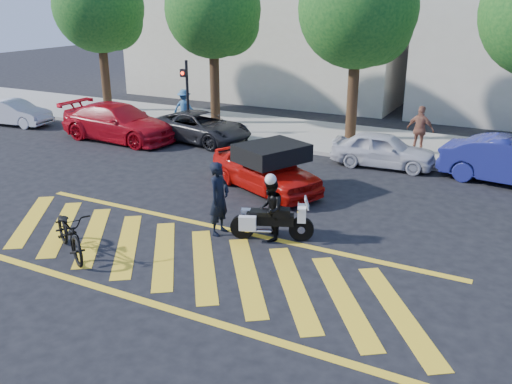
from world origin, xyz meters
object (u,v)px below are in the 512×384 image
at_px(officer_bike, 219,199).
at_px(parked_far_left, 15,113).
at_px(police_motorcycle, 271,221).
at_px(parked_left, 119,122).
at_px(parked_mid_left, 201,127).
at_px(bicycle, 70,232).
at_px(officer_moto, 270,210).
at_px(parked_mid_right, 383,150).
at_px(red_convertible, 266,169).

bearing_deg(officer_bike, parked_far_left, 68.07).
bearing_deg(police_motorcycle, parked_left, 127.18).
xyz_separation_m(police_motorcycle, parked_left, (-9.93, 6.00, 0.26)).
xyz_separation_m(parked_far_left, parked_mid_left, (9.37, 1.40, 0.03)).
height_order(bicycle, parked_mid_left, parked_mid_left).
height_order(officer_bike, officer_moto, officer_bike).
distance_m(officer_bike, parked_mid_right, 7.89).
height_order(parked_left, parked_mid_left, parked_left).
height_order(red_convertible, parked_mid_left, red_convertible).
height_order(red_convertible, parked_mid_right, red_convertible).
xyz_separation_m(officer_bike, parked_mid_right, (2.14, 7.59, -0.33)).
xyz_separation_m(parked_mid_left, parked_mid_right, (7.60, 0.00, -0.00)).
bearing_deg(parked_left, police_motorcycle, -119.77).
bearing_deg(parked_mid_left, officer_bike, -136.31).
bearing_deg(police_motorcycle, red_convertible, 96.64).
bearing_deg(parked_far_left, parked_left, -96.36).
relative_size(bicycle, parked_mid_left, 0.48).
height_order(bicycle, parked_far_left, parked_far_left).
relative_size(officer_bike, red_convertible, 0.46).
distance_m(police_motorcycle, parked_far_left, 17.19).
relative_size(officer_bike, parked_mid_right, 0.52).
bearing_deg(parked_mid_right, parked_left, 93.23).
bearing_deg(parked_far_left, parked_mid_right, -92.23).
distance_m(police_motorcycle, red_convertible, 3.65).
bearing_deg(officer_moto, bicycle, -74.16).
distance_m(officer_bike, red_convertible, 3.50).
xyz_separation_m(officer_moto, red_convertible, (-1.72, 3.20, -0.09)).
xyz_separation_m(bicycle, parked_left, (-6.16, 8.87, 0.19)).
distance_m(officer_moto, parked_far_left, 17.17).
xyz_separation_m(bicycle, officer_moto, (3.75, 2.88, 0.23)).
relative_size(parked_far_left, parked_left, 0.68).
xyz_separation_m(bicycle, parked_mid_left, (-3.00, 10.20, 0.06)).
relative_size(officer_bike, parked_far_left, 0.53).
relative_size(bicycle, police_motorcycle, 1.08).
bearing_deg(bicycle, officer_moto, -21.31).
bearing_deg(bicycle, parked_mid_right, 6.89).
bearing_deg(parked_left, bicycle, -143.86).
distance_m(officer_moto, parked_left, 11.58).
height_order(police_motorcycle, parked_left, parked_left).
relative_size(officer_moto, parked_mid_left, 0.36).
distance_m(bicycle, parked_left, 10.80).
bearing_deg(officer_bike, parked_left, 54.79).
height_order(police_motorcycle, parked_mid_left, parked_mid_left).
xyz_separation_m(officer_bike, officer_moto, (1.29, 0.27, -0.16)).
xyz_separation_m(officer_bike, parked_mid_left, (-5.46, 7.59, -0.33)).
height_order(bicycle, police_motorcycle, bicycle).
xyz_separation_m(red_convertible, parked_mid_left, (-5.03, 4.12, -0.08)).
bearing_deg(red_convertible, bicycle, -173.71).
bearing_deg(parked_mid_right, officer_bike, 160.43).
relative_size(officer_moto, red_convertible, 0.39).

